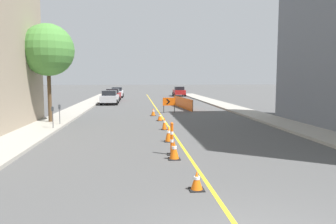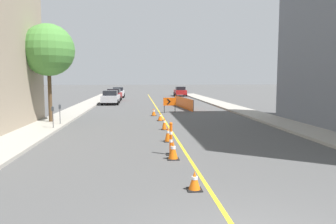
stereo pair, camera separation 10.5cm
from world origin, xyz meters
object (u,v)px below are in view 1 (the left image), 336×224
parked_car_curb_mid (113,95)px  parking_meter_far_curb (59,110)px  parked_car_curb_far (117,92)px  parking_meter_near_curb (53,112)px  traffic_cone_farthest (153,112)px  parked_car_curb_near (110,97)px  parked_car_opposite_side (179,91)px  traffic_cone_fifth (160,117)px  traffic_cone_fourth (164,123)px  traffic_cone_nearest (197,181)px  arrow_barricade_primary (169,102)px  traffic_cone_third (168,134)px  street_tree_left_near (48,50)px  traffic_cone_second (174,150)px  delineator_post_front (172,141)px

parked_car_curb_mid → parking_meter_far_curb: 23.39m
parked_car_curb_far → parking_meter_near_curb: 32.72m
traffic_cone_farthest → parked_car_curb_near: bearing=109.9°
parking_meter_near_curb → parked_car_opposite_side: bearing=71.4°
traffic_cone_fifth → parked_car_curb_near: (-4.66, 15.22, 0.52)m
parked_car_curb_mid → traffic_cone_fifth: bearing=-75.2°
traffic_cone_fourth → parking_meter_near_curb: size_ratio=0.59×
traffic_cone_nearest → traffic_cone_farthest: traffic_cone_farthest is taller
parked_car_curb_mid → parked_car_curb_far: bearing=91.6°
parked_car_curb_far → arrow_barricade_primary: bearing=-77.0°
traffic_cone_farthest → parked_car_curb_mid: (-4.40, 18.16, 0.50)m
traffic_cone_fifth → traffic_cone_farthest: bearing=95.4°
traffic_cone_third → street_tree_left_near: 10.82m
arrow_barricade_primary → street_tree_left_near: (-8.46, -6.19, 3.86)m
traffic_cone_fourth → parked_car_curb_near: bearing=103.5°
traffic_cone_fifth → parked_car_curb_mid: bearing=102.4°
traffic_cone_fourth → parked_car_opposite_side: 36.44m
traffic_cone_fourth → parked_car_curb_near: parked_car_curb_near is taller
parked_car_curb_mid → parked_car_curb_near: bearing=-87.2°
arrow_barricade_primary → parked_car_curb_far: (-5.80, 23.60, -0.12)m
traffic_cone_second → parked_car_curb_near: (-4.38, 26.24, 0.46)m
traffic_cone_fourth → parked_car_curb_mid: bearing=100.4°
parked_car_curb_far → traffic_cone_third: bearing=-83.9°
delineator_post_front → parking_meter_far_curb: parking_meter_far_curb is taller
parking_meter_far_curb → traffic_cone_fifth: bearing=17.3°
traffic_cone_fifth → traffic_cone_farthest: 3.19m
traffic_cone_fourth → traffic_cone_second: bearing=-92.0°
parked_car_curb_mid → parking_meter_near_curb: bearing=-91.5°
traffic_cone_fifth → traffic_cone_second: bearing=-91.4°
traffic_cone_second → delineator_post_front: bearing=90.6°
parked_car_curb_near → delineator_post_front: bearing=-78.7°
traffic_cone_third → street_tree_left_near: size_ratio=0.12×
traffic_cone_farthest → parked_car_opposite_side: 29.39m
traffic_cone_fifth → parked_car_opposite_side: size_ratio=0.13×
arrow_barricade_primary → parking_meter_far_curb: 10.59m
traffic_cone_third → traffic_cone_farthest: (-0.14, 10.83, -0.07)m
traffic_cone_farthest → arrow_barricade_primary: bearing=56.0°
parked_car_opposite_side → traffic_cone_fifth: bearing=-98.5°
parked_car_curb_far → traffic_cone_nearest: bearing=-84.8°
traffic_cone_farthest → parking_meter_near_curb: size_ratio=0.49×
traffic_cone_third → parking_meter_near_curb: (-6.24, 3.98, 0.67)m
traffic_cone_nearest → parking_meter_near_curb: 12.47m
parked_car_curb_mid → parked_car_curb_far: 7.65m
traffic_cone_nearest → arrow_barricade_primary: bearing=86.3°
traffic_cone_second → delineator_post_front: (-0.01, 0.74, 0.22)m
traffic_cone_fourth → parked_car_curb_far: 33.34m
traffic_cone_second → street_tree_left_near: 13.15m
traffic_cone_farthest → parked_car_curb_near: 12.82m
traffic_cone_third → parking_meter_far_curb: 8.45m
parked_car_curb_near → parking_meter_far_curb: (-1.74, -17.22, 0.22)m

